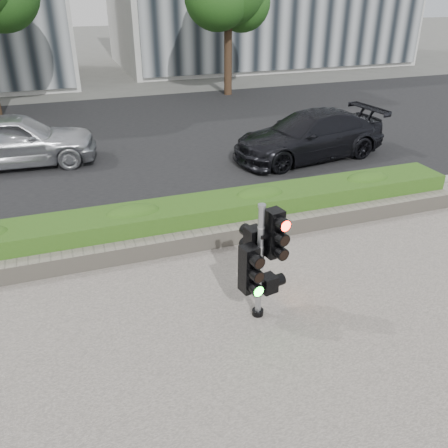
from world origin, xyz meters
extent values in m
plane|color=#51514C|center=(0.00, 0.00, 0.00)|extent=(120.00, 120.00, 0.00)
cube|color=#9E9389|center=(0.00, -2.50, 0.01)|extent=(16.00, 11.00, 0.03)
cube|color=black|center=(0.00, 10.00, 0.01)|extent=(60.00, 13.00, 0.02)
cube|color=gray|center=(0.00, 3.15, 0.06)|extent=(60.00, 0.25, 0.12)
cube|color=gray|center=(0.00, 1.90, 0.20)|extent=(12.00, 0.32, 0.34)
cube|color=#588D2B|center=(0.00, 2.55, 0.37)|extent=(12.00, 1.00, 0.68)
cylinder|color=black|center=(5.50, 15.50, 1.79)|extent=(0.36, 0.36, 3.58)
sphere|color=#144012|center=(6.27, 15.82, 3.97)|extent=(2.56, 2.56, 2.56)
cylinder|color=black|center=(0.19, -0.45, 0.08)|extent=(0.18, 0.18, 0.09)
cylinder|color=gray|center=(0.19, -0.45, 0.96)|extent=(0.09, 0.09, 1.86)
cylinder|color=gray|center=(0.19, -0.45, 1.92)|extent=(0.12, 0.12, 0.05)
cube|color=#FF1107|center=(0.40, -0.44, 1.44)|extent=(0.28, 0.28, 0.75)
cube|color=#14E51E|center=(-0.01, -0.52, 0.96)|extent=(0.28, 0.28, 0.75)
cube|color=black|center=(0.17, -0.24, 1.21)|extent=(0.28, 0.28, 0.51)
cube|color=orange|center=(0.38, -0.39, 0.53)|extent=(0.28, 0.28, 0.27)
imported|color=silver|center=(-3.55, 8.25, 0.77)|extent=(4.53, 2.07, 1.51)
imported|color=black|center=(4.62, 6.07, 0.70)|extent=(4.88, 2.44, 1.36)
camera|label=1|loc=(-2.33, -5.95, 4.69)|focal=38.00mm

